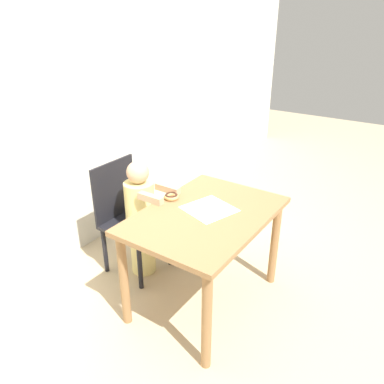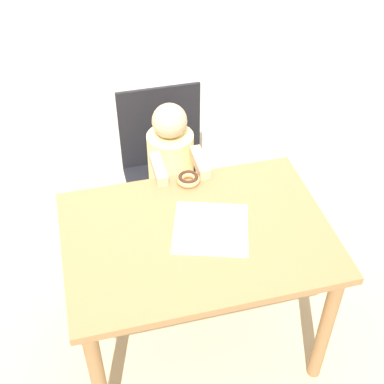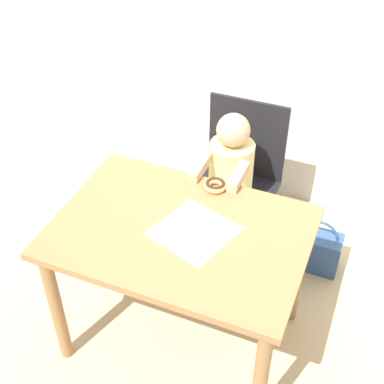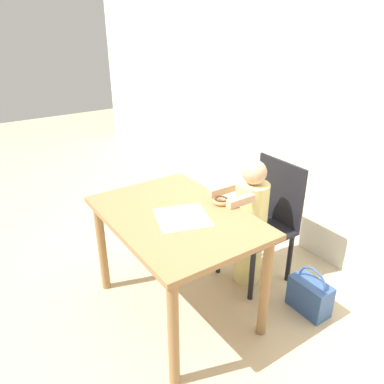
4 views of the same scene
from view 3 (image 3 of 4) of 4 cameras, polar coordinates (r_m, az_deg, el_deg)
ground_plane at (r=2.81m, az=-1.04°, el=-14.85°), size 12.00×12.00×0.00m
wall_back at (r=3.07m, az=8.90°, el=19.30°), size 8.00×0.05×2.50m
dining_table at (r=2.34m, az=-1.21°, el=-5.99°), size 1.08×0.76×0.73m
chair at (r=2.95m, az=4.84°, el=1.11°), size 0.43×0.44×0.89m
child_figure at (r=2.84m, az=4.01°, el=-0.00°), size 0.24×0.41×0.95m
donut at (r=2.46m, az=2.51°, el=0.74°), size 0.11×0.11×0.04m
napkin at (r=2.25m, az=0.23°, el=-4.21°), size 0.38×0.38×0.00m
handbag at (r=3.10m, az=13.04°, el=-6.00°), size 0.27×0.15×0.34m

